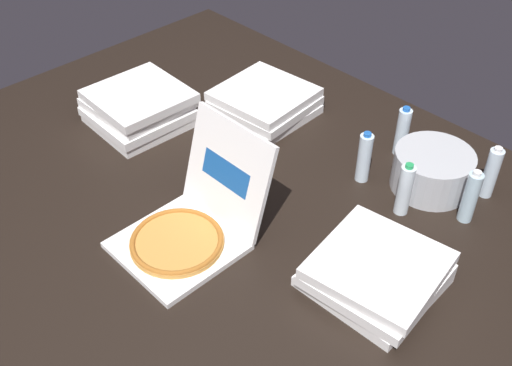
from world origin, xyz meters
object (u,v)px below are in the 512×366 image
Objects in this scene: water_bottle_3 at (405,190)px; open_pizza_box at (191,224)px; pizza_stack_left_near at (139,108)px; water_bottle_1 at (402,131)px; water_bottle_2 at (364,158)px; pizza_stack_right_far at (265,102)px; water_bottle_0 at (491,173)px; ice_bucket at (432,170)px; pizza_stack_left_mid at (376,273)px; water_bottle_4 at (470,197)px.

open_pizza_box is at bearing -123.25° from water_bottle_3.
water_bottle_1 is at bearing 34.77° from pizza_stack_left_near.
open_pizza_box is 1.22× the size of pizza_stack_left_near.
pizza_stack_left_near is at bearing -163.09° from water_bottle_3.
water_bottle_1 reaches higher than pizza_stack_left_near.
water_bottle_2 reaches higher than pizza_stack_left_near.
open_pizza_box reaches higher than pizza_stack_right_far.
water_bottle_1 is at bearing -177.26° from water_bottle_0.
water_bottle_2 is (-0.23, -0.16, 0.03)m from ice_bucket.
open_pizza_box is at bearing -106.46° from water_bottle_2.
ice_bucket is at bearing 63.84° from open_pizza_box.
pizza_stack_left_mid and pizza_stack_right_far have the same top height.
ice_bucket is at bearing -146.81° from water_bottle_0.
water_bottle_2 is (0.64, -0.06, 0.05)m from pizza_stack_right_far.
water_bottle_2 is at bearing 168.35° from water_bottle_3.
open_pizza_box is 2.23× the size of water_bottle_1.
pizza_stack_left_mid is 0.59m from water_bottle_2.
pizza_stack_right_far is at bearing -167.72° from water_bottle_0.
water_bottle_4 is (0.65, 0.84, 0.04)m from open_pizza_box.
water_bottle_2 is at bearing -145.29° from water_bottle_0.
pizza_stack_left_mid is 1.15m from pizza_stack_right_far.
water_bottle_0 reaches higher than pizza_stack_left_mid.
open_pizza_box is at bearing -22.46° from pizza_stack_left_near.
pizza_stack_right_far is (-1.04, 0.49, 0.00)m from pizza_stack_left_mid.
pizza_stack_left_mid is at bearing -0.38° from pizza_stack_left_near.
pizza_stack_left_near is at bearing 179.62° from pizza_stack_left_mid.
water_bottle_4 is at bearing 52.04° from open_pizza_box.
pizza_stack_left_mid is 0.81m from water_bottle_1.
water_bottle_1 is (0.64, 0.21, 0.05)m from pizza_stack_right_far.
water_bottle_4 is (0.02, -0.19, 0.00)m from water_bottle_0.
pizza_stack_left_near is 1.83× the size of water_bottle_1.
water_bottle_0 reaches higher than pizza_stack_left_near.
water_bottle_3 is (0.88, -0.11, 0.05)m from pizza_stack_right_far.
ice_bucket is 0.23m from water_bottle_0.
water_bottle_0 is at bearing 96.32° from water_bottle_4.
water_bottle_4 is at bearing 86.08° from pizza_stack_left_mid.
water_bottle_4 is (0.44, -0.17, 0.00)m from water_bottle_1.
water_bottle_3 is at bearing 16.91° from pizza_stack_left_near.
pizza_stack_right_far is (-0.42, 0.80, -0.02)m from open_pizza_box.
pizza_stack_left_mid is 1.95× the size of water_bottle_3.
water_bottle_1 and water_bottle_2 have the same top height.
water_bottle_3 and water_bottle_4 have the same top height.
water_bottle_3 is at bearing -144.05° from water_bottle_4.
water_bottle_1 is (-0.23, 0.10, 0.03)m from ice_bucket.
open_pizza_box reaches higher than pizza_stack_left_mid.
ice_bucket is 1.36× the size of water_bottle_2.
pizza_stack_left_mid is at bearing -60.21° from water_bottle_1.
water_bottle_3 is 0.25m from water_bottle_4.
open_pizza_box is 1.14× the size of pizza_stack_left_mid.
water_bottle_2 is 0.24m from water_bottle_3.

